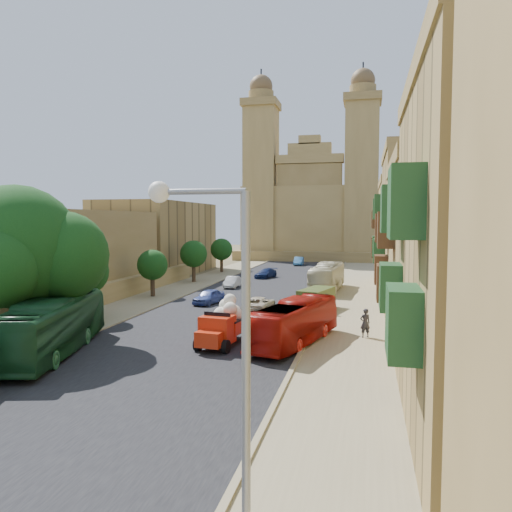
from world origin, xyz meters
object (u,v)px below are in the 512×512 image
at_px(olive_pickup, 316,299).
at_px(bus_green_north, 52,326).
at_px(car_white_a, 232,282).
at_px(bus_red_east, 295,322).
at_px(car_cream, 259,304).
at_px(ficus_tree, 18,251).
at_px(street_tree_b, 152,265).
at_px(street_tree_a, 85,272).
at_px(streetlamp, 223,332).
at_px(street_tree_c, 194,254).
at_px(bus_cream_east, 327,277).
at_px(pedestrian_a, 365,323).
at_px(car_white_b, 316,277).
at_px(street_tree_d, 221,250).
at_px(red_truck, 225,323).
at_px(car_dkblue, 266,273).
at_px(car_blue_a, 209,297).
at_px(church, 313,210).
at_px(pedestrian_c, 327,304).
at_px(car_blue_b, 299,261).

distance_m(olive_pickup, bus_green_north, 21.54).
relative_size(olive_pickup, car_white_a, 1.24).
xyz_separation_m(bus_red_east, car_cream, (-4.40, 10.27, -0.72)).
xyz_separation_m(ficus_tree, street_tree_b, (-0.58, 19.99, -2.56)).
xyz_separation_m(street_tree_a, bus_green_north, (3.50, -9.16, -2.03)).
relative_size(street_tree_a, olive_pickup, 1.16).
relative_size(street_tree_a, streetlamp, 0.66).
bearing_deg(bus_red_east, street_tree_c, -44.91).
distance_m(bus_cream_east, pedestrian_a, 21.49).
height_order(bus_cream_east, car_white_b, bus_cream_east).
height_order(street_tree_b, streetlamp, streetlamp).
distance_m(street_tree_d, red_truck, 42.86).
distance_m(street_tree_c, car_dkblue, 10.18).
xyz_separation_m(streetlamp, bus_red_east, (-1.36, 20.05, -3.88)).
bearing_deg(car_blue_a, pedestrian_a, -25.17).
bearing_deg(street_tree_b, olive_pickup, -13.63).
height_order(ficus_tree, car_blue_a, ficus_tree).
distance_m(church, car_dkblue, 37.81).
bearing_deg(bus_green_north, car_white_b, 58.51).
bearing_deg(pedestrian_a, olive_pickup, -90.96).
bearing_deg(olive_pickup, street_tree_d, 120.51).
relative_size(car_cream, car_white_b, 1.19).
bearing_deg(pedestrian_a, car_blue_a, -60.80).
bearing_deg(streetlamp, car_white_b, 93.42).
distance_m(olive_pickup, pedestrian_c, 2.13).
bearing_deg(pedestrian_a, bus_green_north, 0.47).
xyz_separation_m(bus_green_north, pedestrian_c, (14.00, 15.28, -0.76)).
bearing_deg(car_white_a, street_tree_b, -129.19).
distance_m(car_white_b, car_blue_b, 23.45).
bearing_deg(car_cream, ficus_tree, 54.89).
xyz_separation_m(bus_green_north, car_cream, (8.47, 15.48, -0.97)).
bearing_deg(street_tree_d, car_blue_a, -75.92).
bearing_deg(street_tree_c, streetlamp, -69.73).
xyz_separation_m(street_tree_b, car_white_b, (14.70, 14.63, -2.46)).
bearing_deg(car_white_b, street_tree_c, -9.91).
distance_m(street_tree_d, car_white_b, 17.63).
height_order(street_tree_b, bus_red_east, street_tree_b).
bearing_deg(bus_cream_east, street_tree_c, -10.56).
bearing_deg(pedestrian_a, red_truck, -0.14).
relative_size(car_cream, pedestrian_a, 2.32).
xyz_separation_m(street_tree_c, bus_green_north, (3.50, -33.16, -1.82)).
xyz_separation_m(car_blue_a, car_dkblue, (0.96, 21.10, -0.06)).
distance_m(ficus_tree, streetlamp, 23.45).
bearing_deg(bus_green_north, street_tree_a, 96.80).
relative_size(street_tree_a, bus_red_east, 0.57).
distance_m(street_tree_d, bus_green_north, 45.33).
bearing_deg(pedestrian_c, car_dkblue, -165.17).
xyz_separation_m(car_white_b, pedestrian_a, (5.81, -27.98, 0.31)).
bearing_deg(bus_red_east, car_white_a, -51.73).
bearing_deg(olive_pickup, car_white_b, 95.52).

